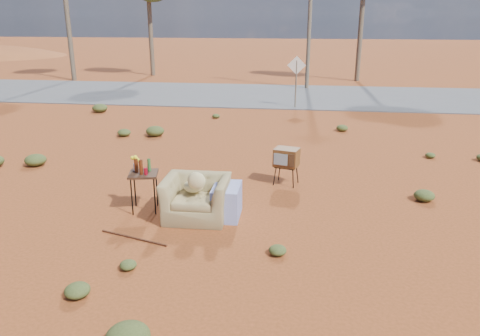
# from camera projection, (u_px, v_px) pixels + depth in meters

# --- Properties ---
(ground) EXTENTS (140.00, 140.00, 0.00)m
(ground) POSITION_uv_depth(u_px,v_px,m) (204.00, 224.00, 9.03)
(ground) COLOR #93401D
(ground) RESTS_ON ground
(highway) EXTENTS (140.00, 7.00, 0.04)m
(highway) POSITION_uv_depth(u_px,v_px,m) (266.00, 95.00, 23.13)
(highway) COLOR #565659
(highway) RESTS_ON ground
(armchair) EXTENTS (1.49, 0.96, 1.10)m
(armchair) POSITION_uv_depth(u_px,v_px,m) (202.00, 193.00, 9.17)
(armchair) COLOR olive
(armchair) RESTS_ON ground
(tv_unit) EXTENTS (0.64, 0.57, 0.88)m
(tv_unit) POSITION_uv_depth(u_px,v_px,m) (287.00, 158.00, 10.94)
(tv_unit) COLOR black
(tv_unit) RESTS_ON ground
(side_table) EXTENTS (0.67, 0.67, 1.13)m
(side_table) POSITION_uv_depth(u_px,v_px,m) (141.00, 171.00, 9.43)
(side_table) COLOR #392014
(side_table) RESTS_ON ground
(rusty_bar) EXTENTS (1.36, 0.46, 0.04)m
(rusty_bar) POSITION_uv_depth(u_px,v_px,m) (134.00, 238.00, 8.43)
(rusty_bar) COLOR #502415
(rusty_bar) RESTS_ON ground
(road_sign) EXTENTS (0.78, 0.06, 2.19)m
(road_sign) POSITION_uv_depth(u_px,v_px,m) (296.00, 73.00, 19.66)
(road_sign) COLOR brown
(road_sign) RESTS_ON ground
(utility_pole_center) EXTENTS (1.40, 0.20, 8.00)m
(utility_pole_center) POSITION_uv_depth(u_px,v_px,m) (310.00, 8.00, 23.94)
(utility_pole_center) COLOR brown
(utility_pole_center) RESTS_ON ground
(scrub_patch) EXTENTS (17.49, 8.07, 0.33)m
(scrub_patch) POSITION_uv_depth(u_px,v_px,m) (207.00, 152.00, 13.24)
(scrub_patch) COLOR #465324
(scrub_patch) RESTS_ON ground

